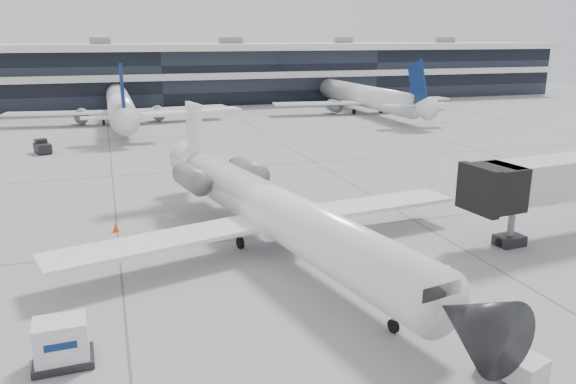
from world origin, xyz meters
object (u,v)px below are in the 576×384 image
object	(u,v)px
baggage_tug	(511,361)
cargo_uld	(62,343)
ramp_worker	(445,280)
regional_jet	(273,209)

from	to	relation	value
baggage_tug	cargo_uld	size ratio (longest dim) A/B	1.11
ramp_worker	cargo_uld	size ratio (longest dim) A/B	0.70
cargo_uld	baggage_tug	bearing A→B (deg)	-22.82
ramp_worker	regional_jet	bearing A→B (deg)	-96.42
regional_jet	ramp_worker	xyz separation A→B (m)	(6.37, -8.64, -1.77)
ramp_worker	cargo_uld	distance (m)	17.78
baggage_tug	ramp_worker	bearing A→B (deg)	59.06
regional_jet	cargo_uld	bearing A→B (deg)	-151.89
cargo_uld	regional_jet	bearing A→B (deg)	37.01
baggage_tug	cargo_uld	bearing A→B (deg)	141.19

